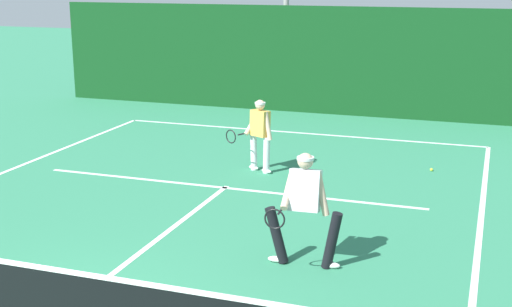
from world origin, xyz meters
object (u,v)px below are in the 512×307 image
object	(u,v)px
tennis_ball	(37,279)
player_near	(304,204)
tennis_ball_extra	(431,170)
player_far	(259,133)

from	to	relation	value
tennis_ball	player_near	bearing A→B (deg)	27.23
player_near	tennis_ball	distance (m)	3.86
tennis_ball_extra	tennis_ball	bearing A→B (deg)	-121.94
player_near	tennis_ball_extra	distance (m)	5.89
tennis_ball	tennis_ball_extra	size ratio (longest dim) A/B	1.00
player_far	tennis_ball_extra	size ratio (longest dim) A/B	23.50
player_far	tennis_ball	world-z (taller)	player_far
player_far	tennis_ball_extra	bearing A→B (deg)	-135.37
player_far	tennis_ball	distance (m)	6.34
player_near	tennis_ball	world-z (taller)	player_near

